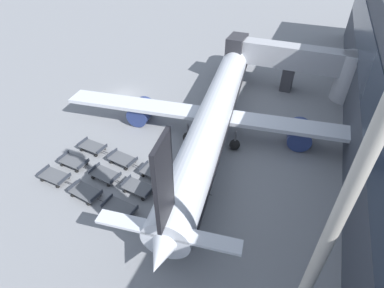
{
  "coord_description": "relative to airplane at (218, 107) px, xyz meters",
  "views": [
    {
      "loc": [
        24.1,
        -32.83,
        21.19
      ],
      "look_at": [
        14.35,
        -8.77,
        1.16
      ],
      "focal_mm": 28.0,
      "sensor_mm": 36.0,
      "label": 1
    }
  ],
  "objects": [
    {
      "name": "baggage_dolly_row_mid_a_col_b",
      "position": [
        -7.58,
        -12.47,
        -2.69
      ],
      "size": [
        3.75,
        2.02,
        0.92
      ],
      "color": "#515459",
      "rests_on": "ground_plane"
    },
    {
      "name": "baggage_dolly_row_mid_b_col_a",
      "position": [
        -11.52,
        -9.22,
        -2.69
      ],
      "size": [
        3.74,
        1.94,
        0.92
      ],
      "color": "#515459",
      "rests_on": "ground_plane"
    },
    {
      "name": "baggage_dolly_row_near_col_d",
      "position": [
        0.55,
        -16.18,
        -2.69
      ],
      "size": [
        3.75,
        2.01,
        0.92
      ],
      "color": "#515459",
      "rests_on": "ground_plane"
    },
    {
      "name": "jet_bridge",
      "position": [
        8.32,
        14.17,
        1.11
      ],
      "size": [
        19.61,
        4.19,
        6.94
      ],
      "color": "#A8AAB2",
      "rests_on": "ground_plane"
    },
    {
      "name": "apron_light_mast",
      "position": [
        11.17,
        -20.26,
        10.16
      ],
      "size": [
        2.0,
        0.7,
        23.92
      ],
      "color": "#ADA89E",
      "rests_on": "ground_plane"
    },
    {
      "name": "baggage_dolly_row_mid_b_col_b",
      "position": [
        -7.25,
        -9.8,
        -2.69
      ],
      "size": [
        3.76,
        2.05,
        0.92
      ],
      "color": "#515459",
      "rests_on": "ground_plane"
    },
    {
      "name": "ground_plane",
      "position": [
        -15.43,
        3.42,
        -3.17
      ],
      "size": [
        500.0,
        500.0,
        0.0
      ],
      "primitive_type": "plane",
      "color": "gray"
    },
    {
      "name": "baggage_dolly_row_mid_a_col_c",
      "position": [
        -3.61,
        -12.82,
        -2.69
      ],
      "size": [
        3.74,
        1.97,
        0.92
      ],
      "color": "#515459",
      "rests_on": "ground_plane"
    },
    {
      "name": "baggage_dolly_row_mid_a_col_a",
      "position": [
        -11.82,
        -12.05,
        -2.69
      ],
      "size": [
        3.73,
        1.91,
        0.92
      ],
      "color": "#515459",
      "rests_on": "ground_plane"
    },
    {
      "name": "baggage_dolly_row_near_col_b",
      "position": [
        -7.87,
        -15.17,
        -2.69
      ],
      "size": [
        3.75,
        2.04,
        0.92
      ],
      "color": "#515459",
      "rests_on": "ground_plane"
    },
    {
      "name": "baggage_dolly_row_mid_b_col_d",
      "position": [
        1.02,
        -10.81,
        -2.69
      ],
      "size": [
        3.74,
        1.93,
        0.92
      ],
      "color": "#515459",
      "rests_on": "ground_plane"
    },
    {
      "name": "baggage_dolly_row_mid_b_col_c",
      "position": [
        -3.08,
        -10.32,
        -2.69
      ],
      "size": [
        3.75,
        2.0,
        0.92
      ],
      "color": "#515459",
      "rests_on": "ground_plane"
    },
    {
      "name": "baggage_dolly_row_near_col_a",
      "position": [
        -12.11,
        -14.56,
        -2.69
      ],
      "size": [
        3.72,
        1.87,
        0.92
      ],
      "color": "#515459",
      "rests_on": "ground_plane"
    },
    {
      "name": "baggage_dolly_row_near_col_c",
      "position": [
        -3.83,
        -15.61,
        -2.69
      ],
      "size": [
        3.74,
        1.95,
        0.92
      ],
      "color": "#515459",
      "rests_on": "ground_plane"
    },
    {
      "name": "baggage_dolly_row_mid_a_col_d",
      "position": [
        0.81,
        -13.46,
        -2.69
      ],
      "size": [
        3.76,
        2.05,
        0.92
      ],
      "color": "#515459",
      "rests_on": "ground_plane"
    },
    {
      "name": "airplane",
      "position": [
        0.0,
        0.0,
        0.0
      ],
      "size": [
        37.03,
        43.27,
        11.68
      ],
      "color": "silver",
      "rests_on": "ground_plane"
    }
  ]
}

